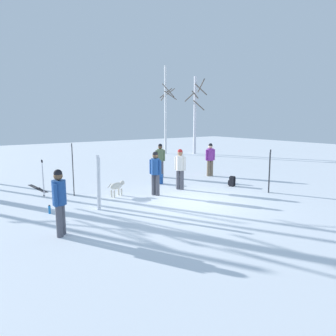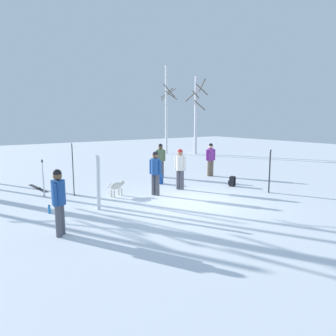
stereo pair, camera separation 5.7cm
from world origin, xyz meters
name	(u,v)px [view 1 (the left image)]	position (x,y,z in m)	size (l,w,h in m)	color
ground_plane	(189,202)	(0.00, 0.00, 0.00)	(60.00, 60.00, 0.00)	white
person_0	(160,158)	(1.72, 4.47, 0.98)	(0.51, 0.34, 1.72)	#4C4C56
person_1	(210,157)	(4.02, 3.24, 0.98)	(0.50, 0.34, 1.72)	#72604C
person_2	(180,166)	(0.91, 1.75, 0.98)	(0.34, 0.47, 1.72)	#4C4C56
person_3	(59,198)	(-4.62, -0.54, 0.98)	(0.36, 0.43, 1.72)	#4C4C56
person_4	(155,170)	(-0.45, 1.53, 0.98)	(0.34, 0.47, 1.72)	#4C4C56
dog	(117,186)	(-1.75, 2.24, 0.39)	(0.86, 0.42, 0.57)	beige
ski_pair_planted_0	(99,183)	(-2.97, 1.00, 0.90)	(0.17, 0.05, 1.81)	white
ski_pair_planted_1	(269,171)	(3.50, -0.77, 0.87)	(0.19, 0.08, 1.75)	black
ski_pair_planted_2	(73,170)	(-3.08, 3.31, 1.01)	(0.09, 0.17, 2.03)	black
ski_pair_lying_0	(38,188)	(-4.01, 5.35, 0.01)	(0.44, 1.94, 0.05)	black
ski_poles_0	(43,178)	(-4.11, 3.64, 0.77)	(0.07, 0.21, 1.44)	#B2B2BC
backpack_0	(232,181)	(3.17, 0.91, 0.21)	(0.32, 0.34, 0.44)	black
backpack_1	(160,179)	(0.83, 3.16, 0.21)	(0.35, 0.34, 0.44)	#1E4C99
water_bottle_0	(50,210)	(-4.43, 1.49, 0.13)	(0.07, 0.07, 0.28)	#1E72BF
birch_tree_5	(166,109)	(7.93, 13.00, 3.80)	(1.44, 1.53, 7.32)	silver
birch_tree_6	(195,113)	(9.92, 11.48, 3.43)	(1.38, 1.45, 6.45)	silver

